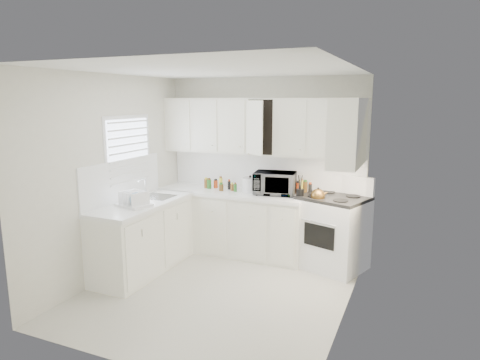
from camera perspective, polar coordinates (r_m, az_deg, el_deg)
The scene contains 36 objects.
floor at distance 5.30m, azimuth -3.10°, elevation -14.74°, with size 3.20×3.20×0.00m, color silver.
ceiling at distance 4.79m, azimuth -3.42°, elevation 14.57°, with size 3.20×3.20×0.00m, color white.
wall_back at distance 6.33m, azimuth 3.22°, elevation 1.85°, with size 3.00×3.00×0.00m, color white.
wall_front at distance 3.57m, azimuth -14.85°, elevation -5.58°, with size 3.00×3.00×0.00m, color white.
wall_left at distance 5.70m, azimuth -16.87°, elevation 0.40°, with size 3.20×3.20×0.00m, color white.
wall_right at distance 4.43m, azimuth 14.39°, elevation -2.36°, with size 3.20×3.20×0.00m, color white.
window_blinds at distance 5.92m, azimuth -14.68°, elevation 3.33°, with size 0.06×0.96×1.06m, color white, non-canonical shape.
lower_cabinets_back at distance 6.39m, azimuth -1.09°, elevation -5.87°, with size 2.22×0.60×0.90m, color white, non-canonical shape.
lower_cabinets_left at distance 5.88m, azimuth -12.89°, elevation -7.65°, with size 0.60×1.60×0.90m, color white, non-canonical shape.
countertop_back at distance 6.26m, azimuth -1.14°, elevation -1.73°, with size 2.24×0.64×0.05m, color white.
countertop_left at distance 5.74m, azimuth -13.01°, elevation -3.17°, with size 0.64×1.62×0.05m, color white.
backsplash_back at distance 6.33m, azimuth 3.19°, elevation 1.16°, with size 2.98×0.02×0.55m, color white.
backsplash_left at distance 5.86m, azimuth -15.50°, elevation -0.00°, with size 0.02×1.60×0.55m, color white.
upper_cabinets_back at distance 6.15m, azimuth 2.71°, elevation 3.47°, with size 3.00×0.33×0.80m, color white, non-canonical shape.
upper_cabinets_right at distance 5.22m, azimuth 14.13°, elevation 1.84°, with size 0.33×0.90×0.80m, color white, non-canonical shape.
sink at distance 5.99m, azimuth -11.10°, elevation -1.09°, with size 0.42×0.38×0.30m, color gray, non-canonical shape.
stove at distance 5.90m, azimuth 12.38°, elevation -5.62°, with size 0.83×0.68×1.28m, color white, non-canonical shape.
tea_kettle at distance 5.68m, azimuth 10.45°, elevation -1.95°, with size 0.23×0.20×0.21m, color olive, non-canonical shape.
frying_pan at distance 5.94m, azimuth 14.50°, elevation -2.36°, with size 0.26×0.45×0.04m, color black, non-canonical shape.
microwave at distance 6.04m, azimuth 4.71°, elevation -0.09°, with size 0.58×0.32×0.39m, color gray.
rice_cooker at distance 6.22m, azimuth 1.38°, elevation -0.47°, with size 0.24×0.24×0.24m, color white, non-canonical shape.
paper_towel at distance 6.26m, azimuth 3.12°, elevation -0.25°, with size 0.12×0.12×0.27m, color white.
utensil_crock at distance 5.76m, azimuth 8.09°, elevation -0.94°, with size 0.12×0.12×0.35m, color black, non-canonical shape.
dish_rack at distance 5.52m, azimuth -14.11°, elevation -2.30°, with size 0.41×0.31×0.23m, color white, non-canonical shape.
spice_left_0 at distance 6.56m, azimuth -4.34°, elevation -0.38°, with size 0.06×0.06×0.13m, color brown.
spice_left_1 at distance 6.45m, azimuth -4.12°, elevation -0.58°, with size 0.06×0.06×0.13m, color #2A6D24.
spice_left_2 at distance 6.49m, azimuth -3.16°, elevation -0.49°, with size 0.06×0.06×0.13m, color #D2451C.
spice_left_3 at distance 6.38m, azimuth -2.92°, elevation -0.68°, with size 0.06×0.06×0.13m, color yellow.
spice_left_4 at distance 6.43m, azimuth -1.97°, elevation -0.59°, with size 0.06×0.06×0.13m, color brown.
spice_left_5 at distance 6.32m, azimuth -1.70°, elevation -0.79°, with size 0.06×0.06×0.13m, color black.
spice_left_6 at distance 6.36m, azimuth -0.74°, elevation -0.70°, with size 0.06×0.06×0.13m, color brown.
spice_left_7 at distance 6.25m, azimuth -0.45°, elevation -0.90°, with size 0.06×0.06×0.13m, color #2A6D24.
sauce_right_0 at distance 6.07m, azimuth 7.89°, elevation -1.07°, with size 0.06×0.06×0.19m, color #D2451C.
sauce_right_1 at distance 6.00m, azimuth 8.24°, elevation -1.22°, with size 0.06×0.06×0.19m, color yellow.
sauce_right_2 at distance 6.04m, azimuth 8.89°, elevation -1.15°, with size 0.06×0.06×0.19m, color brown.
sauce_right_3 at distance 5.97m, azimuth 9.26°, elevation -1.31°, with size 0.06×0.06×0.19m, color black.
Camera 1 is at (2.14, -4.28, 2.28)m, focal length 31.73 mm.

